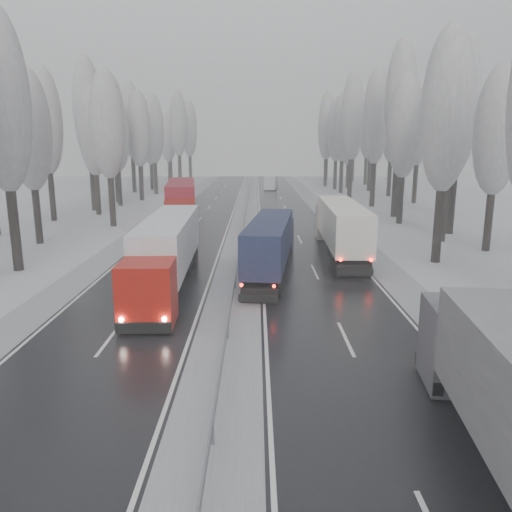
{
  "coord_description": "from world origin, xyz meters",
  "views": [
    {
      "loc": [
        1.27,
        -8.81,
        8.43
      ],
      "look_at": [
        1.26,
        19.13,
        2.2
      ],
      "focal_mm": 35.0,
      "sensor_mm": 36.0,
      "label": 1
    }
  ],
  "objects_px": {
    "truck_cream_box": "(340,225)",
    "box_truck_distant": "(271,183)",
    "truck_blue_box": "(271,241)",
    "truck_red_red": "(181,200)",
    "truck_red_white": "(167,249)"
  },
  "relations": [
    {
      "from": "truck_cream_box",
      "to": "box_truck_distant",
      "type": "xyz_separation_m",
      "value": [
        -3.68,
        58.84,
        -1.09
      ]
    },
    {
      "from": "truck_blue_box",
      "to": "box_truck_distant",
      "type": "height_order",
      "value": "truck_blue_box"
    },
    {
      "from": "truck_blue_box",
      "to": "truck_red_red",
      "type": "xyz_separation_m",
      "value": [
        -9.04,
        20.4,
        0.5
      ]
    },
    {
      "from": "truck_blue_box",
      "to": "box_truck_distant",
      "type": "distance_m",
      "value": 64.27
    },
    {
      "from": "box_truck_distant",
      "to": "truck_red_red",
      "type": "height_order",
      "value": "truck_red_red"
    },
    {
      "from": "box_truck_distant",
      "to": "truck_red_red",
      "type": "distance_m",
      "value": 45.19
    },
    {
      "from": "box_truck_distant",
      "to": "truck_cream_box",
      "type": "bearing_deg",
      "value": -79.62
    },
    {
      "from": "box_truck_distant",
      "to": "truck_red_white",
      "type": "xyz_separation_m",
      "value": [
        -8.17,
        -68.02,
        1.09
      ]
    },
    {
      "from": "box_truck_distant",
      "to": "truck_red_white",
      "type": "bearing_deg",
      "value": -90.05
    },
    {
      "from": "truck_cream_box",
      "to": "box_truck_distant",
      "type": "height_order",
      "value": "truck_cream_box"
    },
    {
      "from": "truck_red_red",
      "to": "box_truck_distant",
      "type": "bearing_deg",
      "value": 68.7
    },
    {
      "from": "truck_blue_box",
      "to": "truck_red_red",
      "type": "distance_m",
      "value": 22.32
    },
    {
      "from": "truck_red_red",
      "to": "truck_cream_box",
      "type": "bearing_deg",
      "value": -53.25
    },
    {
      "from": "box_truck_distant",
      "to": "truck_red_white",
      "type": "height_order",
      "value": "truck_red_white"
    },
    {
      "from": "truck_cream_box",
      "to": "truck_red_white",
      "type": "distance_m",
      "value": 14.98
    }
  ]
}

